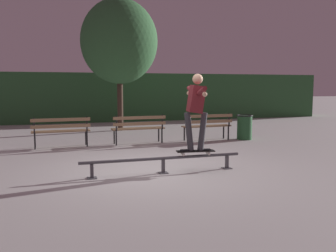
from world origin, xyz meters
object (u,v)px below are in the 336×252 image
at_px(grind_rail, 163,161).
at_px(skateboard, 196,151).
at_px(skateboarder, 196,106).
at_px(park_bench_right_center, 208,124).
at_px(trash_can, 245,127).
at_px(park_bench_left_center, 139,126).
at_px(park_bench_leftmost, 61,129).
at_px(tree_behind_benches, 119,42).

distance_m(grind_rail, skateboard, 0.71).
relative_size(skateboarder, park_bench_right_center, 0.96).
height_order(grind_rail, park_bench_right_center, park_bench_right_center).
bearing_deg(skateboarder, trash_can, 49.14).
distance_m(skateboarder, park_bench_left_center, 3.82).
bearing_deg(park_bench_leftmost, tree_behind_benches, 57.05).
relative_size(grind_rail, tree_behind_benches, 0.65).
distance_m(grind_rail, park_bench_left_center, 3.74).
xyz_separation_m(park_bench_right_center, tree_behind_benches, (-2.22, 3.48, 2.90)).
xyz_separation_m(park_bench_leftmost, park_bench_right_center, (4.48, 0.00, 0.00)).
height_order(grind_rail, tree_behind_benches, tree_behind_benches).
height_order(grind_rail, park_bench_left_center, park_bench_left_center).
relative_size(park_bench_left_center, park_bench_right_center, 1.00).
bearing_deg(tree_behind_benches, trash_can, -45.87).
height_order(park_bench_right_center, tree_behind_benches, tree_behind_benches).
xyz_separation_m(skateboard, tree_behind_benches, (-0.35, 7.19, 3.03)).
bearing_deg(trash_can, grind_rail, -136.57).
bearing_deg(trash_can, tree_behind_benches, 134.13).
relative_size(skateboarder, trash_can, 1.95).
height_order(grind_rail, skateboard, skateboard).
relative_size(skateboard, tree_behind_benches, 0.16).
bearing_deg(tree_behind_benches, skateboarder, -87.17).
relative_size(skateboarder, tree_behind_benches, 0.31).
distance_m(skateboarder, tree_behind_benches, 7.50).
bearing_deg(grind_rail, park_bench_leftmost, 117.36).
relative_size(skateboard, park_bench_leftmost, 0.49).
xyz_separation_m(skateboarder, park_bench_right_center, (1.86, 3.71, -0.80)).
relative_size(park_bench_left_center, tree_behind_benches, 0.32).
relative_size(grind_rail, trash_can, 4.11).
bearing_deg(skateboard, grind_rail, -180.00).
distance_m(park_bench_left_center, park_bench_right_center, 2.24).
bearing_deg(trash_can, skateboarder, -130.86).
relative_size(skateboarder, park_bench_left_center, 0.96).
bearing_deg(park_bench_right_center, park_bench_left_center, 180.00).
height_order(skateboard, skateboarder, skateboarder).
bearing_deg(park_bench_right_center, trash_can, -4.75).
bearing_deg(skateboarder, tree_behind_benches, 92.83).
xyz_separation_m(skateboarder, tree_behind_benches, (-0.36, 7.19, 2.09)).
relative_size(grind_rail, park_bench_leftmost, 2.03).
bearing_deg(park_bench_leftmost, trash_can, -1.04).
bearing_deg(grind_rail, skateboarder, -0.03).
bearing_deg(skateboarder, park_bench_left_center, 95.75).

